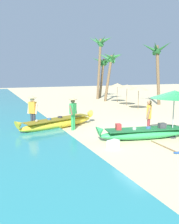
{
  "coord_description": "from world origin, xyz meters",
  "views": [
    {
      "loc": [
        -7.08,
        -9.39,
        2.93
      ],
      "look_at": [
        -2.2,
        1.86,
        0.9
      ],
      "focal_mm": 37.89,
      "sensor_mm": 36.0,
      "label": 1
    }
  ],
  "objects_px": {
    "boat_green_foreground": "(144,133)",
    "person_tourist_customer": "(149,115)",
    "palm_tree_far_behind": "(157,56)",
    "boat_yellow_midground": "(58,123)",
    "palm_tree_tall_inland": "(104,64)",
    "paddle": "(168,148)",
    "cooler_box": "(113,144)",
    "person_vendor_hatted": "(73,111)",
    "patio_umbrella_large": "(175,95)",
    "palm_tree_leaning_seaward": "(100,48)",
    "person_vendor_assistant": "(33,110)",
    "palm_tree_mid_cluster": "(111,61)"
  },
  "relations": [
    {
      "from": "person_vendor_assistant",
      "to": "paddle",
      "type": "height_order",
      "value": "person_vendor_assistant"
    },
    {
      "from": "person_vendor_hatted",
      "to": "cooler_box",
      "type": "height_order",
      "value": "person_vendor_hatted"
    },
    {
      "from": "palm_tree_tall_inland",
      "to": "cooler_box",
      "type": "relative_size",
      "value": 10.91
    },
    {
      "from": "palm_tree_tall_inland",
      "to": "paddle",
      "type": "xyz_separation_m",
      "value": [
        -6.53,
        -18.56,
        -3.94
      ]
    },
    {
      "from": "palm_tree_mid_cluster",
      "to": "boat_green_foreground",
      "type": "bearing_deg",
      "value": -112.46
    },
    {
      "from": "palm_tree_leaning_seaward",
      "to": "palm_tree_mid_cluster",
      "type": "bearing_deg",
      "value": -85.86
    },
    {
      "from": "paddle",
      "to": "person_tourist_customer",
      "type": "bearing_deg",
      "value": 73.41
    },
    {
      "from": "boat_yellow_midground",
      "to": "paddle",
      "type": "bearing_deg",
      "value": -60.2
    },
    {
      "from": "cooler_box",
      "to": "patio_umbrella_large",
      "type": "bearing_deg",
      "value": -13.52
    },
    {
      "from": "palm_tree_leaning_seaward",
      "to": "boat_green_foreground",
      "type": "bearing_deg",
      "value": -109.13
    },
    {
      "from": "person_tourist_customer",
      "to": "person_vendor_assistant",
      "type": "relative_size",
      "value": 0.93
    },
    {
      "from": "person_vendor_hatted",
      "to": "person_tourist_customer",
      "type": "relative_size",
      "value": 1.03
    },
    {
      "from": "paddle",
      "to": "palm_tree_leaning_seaward",
      "type": "bearing_deg",
      "value": 72.45
    },
    {
      "from": "person_vendor_assistant",
      "to": "paddle",
      "type": "relative_size",
      "value": 1.03
    },
    {
      "from": "paddle",
      "to": "palm_tree_tall_inland",
      "type": "bearing_deg",
      "value": 70.61
    },
    {
      "from": "boat_green_foreground",
      "to": "palm_tree_tall_inland",
      "type": "height_order",
      "value": "palm_tree_tall_inland"
    },
    {
      "from": "boat_yellow_midground",
      "to": "palm_tree_tall_inland",
      "type": "height_order",
      "value": "palm_tree_tall_inland"
    },
    {
      "from": "palm_tree_tall_inland",
      "to": "person_tourist_customer",
      "type": "bearing_deg",
      "value": -109.74
    },
    {
      "from": "boat_green_foreground",
      "to": "person_vendor_assistant",
      "type": "xyz_separation_m",
      "value": [
        -4.26,
        3.73,
        0.77
      ]
    },
    {
      "from": "patio_umbrella_large",
      "to": "cooler_box",
      "type": "xyz_separation_m",
      "value": [
        -3.25,
        -0.31,
        -1.81
      ]
    },
    {
      "from": "boat_green_foreground",
      "to": "person_vendor_hatted",
      "type": "bearing_deg",
      "value": 129.79
    },
    {
      "from": "person_vendor_hatted",
      "to": "cooler_box",
      "type": "distance_m",
      "value": 3.64
    },
    {
      "from": "boat_green_foreground",
      "to": "palm_tree_tall_inland",
      "type": "xyz_separation_m",
      "value": [
        6.51,
        16.97,
        3.7
      ]
    },
    {
      "from": "patio_umbrella_large",
      "to": "palm_tree_mid_cluster",
      "type": "relative_size",
      "value": 0.43
    },
    {
      "from": "patio_umbrella_large",
      "to": "palm_tree_tall_inland",
      "type": "bearing_deg",
      "value": 73.23
    },
    {
      "from": "boat_green_foreground",
      "to": "palm_tree_leaning_seaward",
      "type": "height_order",
      "value": "palm_tree_leaning_seaward"
    },
    {
      "from": "boat_yellow_midground",
      "to": "person_vendor_hatted",
      "type": "distance_m",
      "value": 1.16
    },
    {
      "from": "paddle",
      "to": "palm_tree_mid_cluster",
      "type": "bearing_deg",
      "value": 69.62
    },
    {
      "from": "boat_green_foreground",
      "to": "paddle",
      "type": "relative_size",
      "value": 2.58
    },
    {
      "from": "palm_tree_far_behind",
      "to": "cooler_box",
      "type": "height_order",
      "value": "palm_tree_far_behind"
    },
    {
      "from": "patio_umbrella_large",
      "to": "paddle",
      "type": "relative_size",
      "value": 1.25
    },
    {
      "from": "palm_tree_far_behind",
      "to": "person_vendor_assistant",
      "type": "bearing_deg",
      "value": -156.32
    },
    {
      "from": "boat_green_foreground",
      "to": "person_tourist_customer",
      "type": "xyz_separation_m",
      "value": [
        0.6,
        0.49,
        0.67
      ]
    },
    {
      "from": "person_tourist_customer",
      "to": "paddle",
      "type": "xyz_separation_m",
      "value": [
        -0.62,
        -2.08,
        -0.91
      ]
    },
    {
      "from": "palm_tree_tall_inland",
      "to": "person_vendor_hatted",
      "type": "bearing_deg",
      "value": -122.17
    },
    {
      "from": "boat_yellow_midground",
      "to": "palm_tree_tall_inland",
      "type": "relative_size",
      "value": 0.97
    },
    {
      "from": "boat_green_foreground",
      "to": "paddle",
      "type": "bearing_deg",
      "value": -90.75
    },
    {
      "from": "person_vendor_hatted",
      "to": "patio_umbrella_large",
      "type": "height_order",
      "value": "patio_umbrella_large"
    },
    {
      "from": "palm_tree_far_behind",
      "to": "boat_yellow_midground",
      "type": "bearing_deg",
      "value": -153.08
    },
    {
      "from": "boat_green_foreground",
      "to": "palm_tree_mid_cluster",
      "type": "bearing_deg",
      "value": 67.54
    },
    {
      "from": "boat_yellow_midground",
      "to": "palm_tree_mid_cluster",
      "type": "relative_size",
      "value": 0.93
    },
    {
      "from": "person_tourist_customer",
      "to": "palm_tree_tall_inland",
      "type": "xyz_separation_m",
      "value": [
        5.91,
        16.48,
        3.03
      ]
    },
    {
      "from": "person_vendor_hatted",
      "to": "person_vendor_assistant",
      "type": "distance_m",
      "value": 2.09
    },
    {
      "from": "patio_umbrella_large",
      "to": "palm_tree_far_behind",
      "type": "height_order",
      "value": "palm_tree_far_behind"
    },
    {
      "from": "person_vendor_hatted",
      "to": "paddle",
      "type": "height_order",
      "value": "person_vendor_hatted"
    },
    {
      "from": "person_tourist_customer",
      "to": "palm_tree_tall_inland",
      "type": "bearing_deg",
      "value": 70.26
    },
    {
      "from": "palm_tree_far_behind",
      "to": "palm_tree_tall_inland",
      "type": "bearing_deg",
      "value": 100.07
    },
    {
      "from": "palm_tree_tall_inland",
      "to": "palm_tree_far_behind",
      "type": "xyz_separation_m",
      "value": [
        1.4,
        -7.9,
        0.5
      ]
    },
    {
      "from": "palm_tree_far_behind",
      "to": "person_vendor_hatted",
      "type": "bearing_deg",
      "value": -148.83
    },
    {
      "from": "person_vendor_hatted",
      "to": "person_vendor_assistant",
      "type": "xyz_separation_m",
      "value": [
        -1.89,
        0.88,
        0.04
      ]
    }
  ]
}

